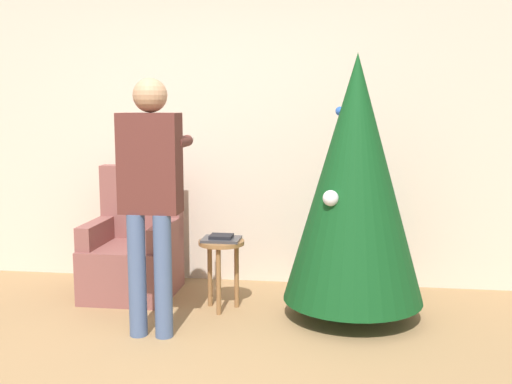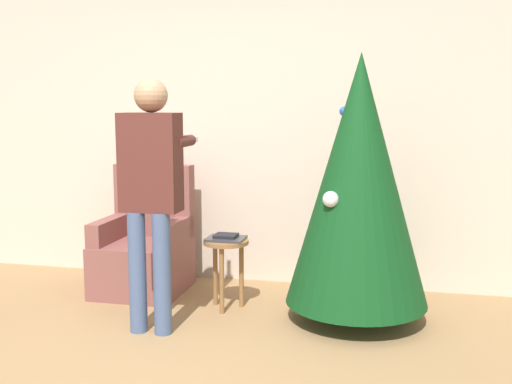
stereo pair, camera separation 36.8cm
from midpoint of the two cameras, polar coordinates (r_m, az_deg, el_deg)
The scene contains 7 objects.
wall_back at distance 5.21m, azimuth -4.55°, elevation 6.12°, with size 8.00×0.06×2.70m.
christmas_tree at distance 4.28m, azimuth 7.00°, elevation 1.20°, with size 1.01×1.01×1.91m.
armchair at distance 5.08m, azimuth -13.58°, elevation -5.59°, with size 0.69×0.70×1.04m.
person_standing at distance 4.04m, azimuth -12.61°, elevation 0.77°, with size 0.42×0.57×1.72m.
side_stool at distance 4.55m, azimuth -5.63°, elevation -6.00°, with size 0.34×0.34×0.54m.
laptop at distance 4.52m, azimuth -5.65°, elevation -4.52°, with size 0.28×0.22×0.02m.
book at distance 4.52m, azimuth -5.66°, elevation -4.25°, with size 0.17×0.15×0.02m.
Camera 1 is at (0.93, -2.89, 1.54)m, focal length 42.00 mm.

